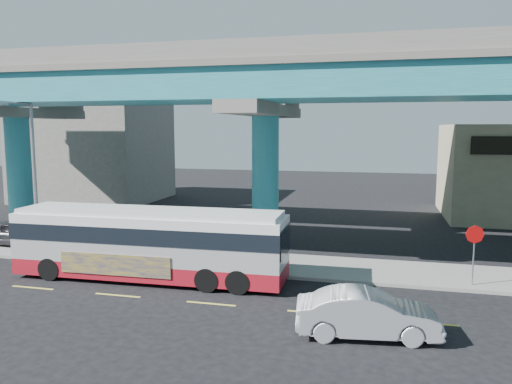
% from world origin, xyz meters
% --- Properties ---
extents(ground, '(120.00, 120.00, 0.00)m').
position_xyz_m(ground, '(0.00, 0.00, 0.00)').
color(ground, black).
rests_on(ground, ground).
extents(sidewalk, '(70.00, 4.00, 0.15)m').
position_xyz_m(sidewalk, '(0.00, 5.50, 0.07)').
color(sidewalk, gray).
rests_on(sidewalk, ground).
extents(lane_markings, '(58.00, 0.12, 0.01)m').
position_xyz_m(lane_markings, '(-0.00, -0.30, 0.01)').
color(lane_markings, '#D8C64C').
rests_on(lane_markings, ground).
extents(viaduct, '(52.00, 12.40, 11.70)m').
position_xyz_m(viaduct, '(-0.00, 9.11, 9.14)').
color(viaduct, '#226C81').
rests_on(viaduct, ground).
extents(building_concrete, '(12.00, 10.00, 9.00)m').
position_xyz_m(building_concrete, '(-20.00, 24.00, 4.50)').
color(building_concrete, gray).
rests_on(building_concrete, ground).
extents(transit_bus, '(12.39, 2.95, 3.16)m').
position_xyz_m(transit_bus, '(-3.70, 2.10, 1.73)').
color(transit_bus, maroon).
rests_on(transit_bus, ground).
extents(sedan, '(2.79, 5.01, 1.52)m').
position_xyz_m(sedan, '(5.92, -1.93, 0.76)').
color(sedan, '#B0B0B5').
rests_on(sedan, ground).
extents(parked_car, '(1.97, 4.27, 1.41)m').
position_xyz_m(parked_car, '(-13.88, 5.68, 0.86)').
color(parked_car, '#313035').
rests_on(parked_car, sidewalk).
extents(street_lamp, '(0.50, 2.59, 8.01)m').
position_xyz_m(street_lamp, '(-10.96, 3.43, 5.33)').
color(street_lamp, gray).
rests_on(street_lamp, sidewalk).
extents(stop_sign, '(0.76, 0.17, 2.57)m').
position_xyz_m(stop_sign, '(10.12, 4.18, 2.00)').
color(stop_sign, gray).
rests_on(stop_sign, sidewalk).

